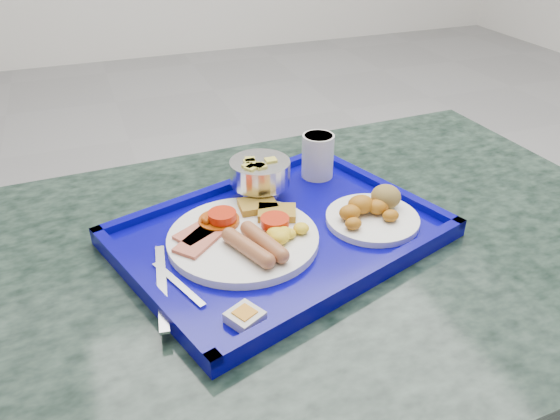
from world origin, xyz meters
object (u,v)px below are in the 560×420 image
object	(u,v)px
main_plate	(247,235)
bread_plate	(373,212)
juice_cup	(318,155)
fruit_bowl	(260,173)
table	(303,332)
tray	(280,234)

from	to	relation	value
main_plate	bread_plate	bearing A→B (deg)	-3.47
main_plate	juice_cup	size ratio (longest dim) A/B	2.83
main_plate	fruit_bowl	size ratio (longest dim) A/B	2.24
table	juice_cup	world-z (taller)	juice_cup
main_plate	juice_cup	distance (m)	0.26
table	tray	xyz separation A→B (m)	(-0.03, 0.03, 0.20)
fruit_bowl	main_plate	bearing A→B (deg)	-117.36
tray	main_plate	size ratio (longest dim) A/B	2.44
main_plate	juice_cup	bearing A→B (deg)	40.44
table	tray	size ratio (longest dim) A/B	2.13
tray	main_plate	bearing A→B (deg)	-171.10
table	bread_plate	distance (m)	0.26
main_plate	fruit_bowl	bearing A→B (deg)	62.64
table	main_plate	size ratio (longest dim) A/B	5.21
table	fruit_bowl	size ratio (longest dim) A/B	11.65
tray	juice_cup	distance (m)	0.21
fruit_bowl	tray	bearing A→B (deg)	-92.99
tray	juice_cup	xyz separation A→B (m)	(0.14, 0.16, 0.05)
bread_plate	juice_cup	xyz separation A→B (m)	(-0.02, 0.18, 0.03)
tray	fruit_bowl	size ratio (longest dim) A/B	5.46
tray	bread_plate	distance (m)	0.16
tray	main_plate	xyz separation A→B (m)	(-0.06, -0.01, 0.02)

